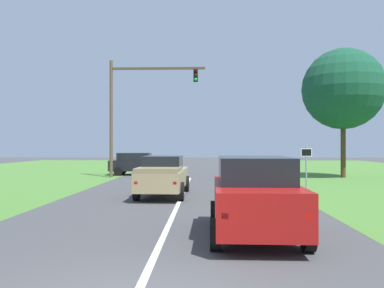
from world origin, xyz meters
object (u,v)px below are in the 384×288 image
at_px(red_suv_near, 254,195).
at_px(traffic_light, 134,101).
at_px(pickup_truck_lead, 163,175).
at_px(oak_tree_right, 343,89).
at_px(crossing_suv_far, 136,163).
at_px(keep_moving_sign, 306,161).

relative_size(red_suv_near, traffic_light, 0.53).
bearing_deg(pickup_truck_lead, traffic_light, 107.14).
relative_size(pickup_truck_lead, traffic_light, 0.64).
height_order(oak_tree_right, crossing_suv_far, oak_tree_right).
bearing_deg(keep_moving_sign, crossing_suv_far, 139.07).
xyz_separation_m(red_suv_near, keep_moving_sign, (4.27, 11.65, 0.42)).
bearing_deg(pickup_truck_lead, keep_moving_sign, 25.36).
xyz_separation_m(pickup_truck_lead, oak_tree_right, (12.08, 11.08, 5.54)).
relative_size(pickup_truck_lead, crossing_suv_far, 1.30).
height_order(red_suv_near, keep_moving_sign, keep_moving_sign).
distance_m(pickup_truck_lead, traffic_light, 12.22).
relative_size(pickup_truck_lead, keep_moving_sign, 2.39).
bearing_deg(crossing_suv_far, traffic_light, -84.80).
xyz_separation_m(oak_tree_right, crossing_suv_far, (-15.62, 2.03, -5.57)).
bearing_deg(traffic_light, crossing_suv_far, 95.20).
xyz_separation_m(pickup_truck_lead, keep_moving_sign, (7.49, 3.55, 0.53)).
relative_size(traffic_light, crossing_suv_far, 2.02).
relative_size(red_suv_near, crossing_suv_far, 1.08).
xyz_separation_m(red_suv_near, traffic_light, (-6.55, 18.89, 4.55)).
height_order(red_suv_near, traffic_light, traffic_light).
distance_m(pickup_truck_lead, oak_tree_right, 17.30).
height_order(pickup_truck_lead, keep_moving_sign, keep_moving_sign).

